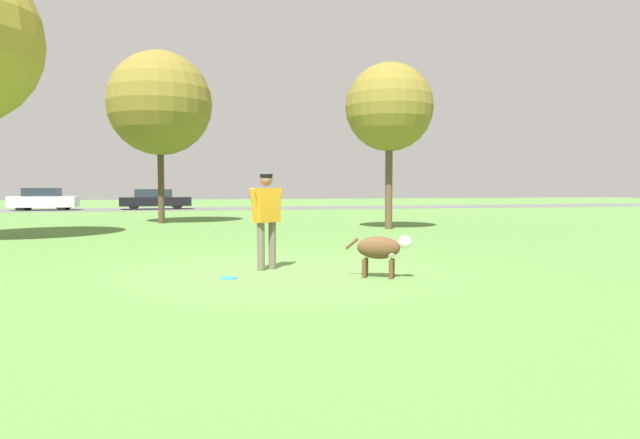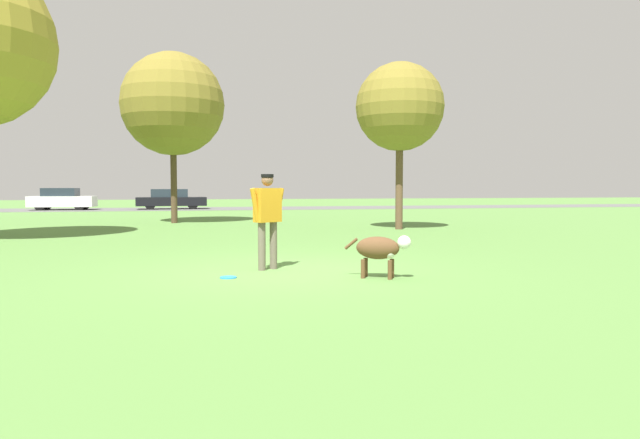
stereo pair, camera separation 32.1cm
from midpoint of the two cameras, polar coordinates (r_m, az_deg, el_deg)
The scene contains 9 objects.
ground_plane at distance 9.79m, azimuth -4.56°, elevation -5.18°, with size 120.00×120.00×0.00m, color #56843D.
far_road_strip at distance 38.80m, azimuth -12.05°, elevation 1.06°, with size 120.00×6.00×0.01m.
person at distance 9.89m, azimuth -6.30°, elevation 0.67°, with size 0.67×0.46×1.66m.
dog at distance 9.04m, azimuth 5.16°, elevation -2.92°, with size 0.99×0.67×0.68m.
frisbee at distance 9.14m, azimuth -10.10°, elevation -5.77°, with size 0.26×0.26×0.02m.
tree_near_right at distance 19.82m, azimuth 6.48°, elevation 11.05°, with size 2.99×2.99×5.65m.
tree_mid_center at distance 23.76m, azimuth -16.11°, elevation 11.08°, with size 4.07×4.07×6.77m.
parked_car_white at distance 39.42m, azimuth -26.13°, elevation 1.81°, with size 3.91×1.94×1.39m.
parked_car_black at distance 38.63m, azimuth -16.40°, elevation 1.95°, with size 4.52×1.91×1.32m.
Camera 1 is at (-1.82, -9.50, 1.43)m, focal length 32.00 mm.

